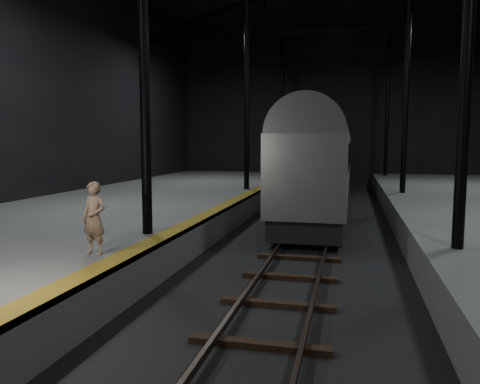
% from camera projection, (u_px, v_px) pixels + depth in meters
% --- Properties ---
extents(ground, '(44.00, 44.00, 0.00)m').
position_uv_depth(ground, '(306.00, 245.00, 15.47)').
color(ground, black).
rests_on(ground, ground).
extents(platform_left, '(9.00, 43.80, 1.00)m').
position_uv_depth(platform_left, '(101.00, 221.00, 17.15)').
color(platform_left, '#585855').
rests_on(platform_left, ground).
extents(tactile_strip, '(0.50, 43.80, 0.01)m').
position_uv_depth(tactile_strip, '(211.00, 212.00, 16.12)').
color(tactile_strip, olive).
rests_on(tactile_strip, platform_left).
extents(track, '(2.40, 43.00, 0.24)m').
position_uv_depth(track, '(306.00, 243.00, 15.47)').
color(track, '#3F3328').
rests_on(track, ground).
extents(train, '(2.72, 18.10, 4.84)m').
position_uv_depth(train, '(322.00, 156.00, 22.86)').
color(train, '#96989E').
rests_on(train, ground).
extents(woman, '(0.63, 0.47, 1.57)m').
position_uv_depth(woman, '(94.00, 218.00, 9.96)').
color(woman, '#917259').
rests_on(woman, platform_left).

